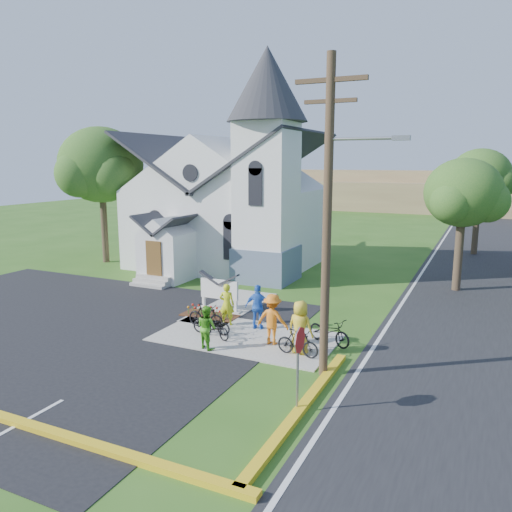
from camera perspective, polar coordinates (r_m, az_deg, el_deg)
The scene contains 23 objects.
ground at distance 20.21m, azimuth -5.66°, elevation -9.11°, with size 120.00×120.00×0.00m, color #2D5819.
parking_lot at distance 23.10m, azimuth -23.56°, elevation -7.40°, with size 20.00×16.00×0.02m, color black.
road at distance 32.02m, azimuth 24.88°, elevation -2.60°, with size 8.00×90.00×0.02m, color black.
sidewalk at distance 19.93m, azimuth -1.15°, elevation -9.26°, with size 7.00×4.00×0.05m, color gray.
church at distance 32.62m, azimuth -2.88°, elevation 7.92°, with size 12.35×12.00×13.00m.
church_sign at distance 23.13m, azimuth -4.21°, elevation -3.86°, with size 2.20×0.40×1.70m.
flower_bed at distance 22.65m, azimuth -5.30°, elevation -6.80°, with size 2.60×1.10×0.07m, color #3C2410.
utility_pole at distance 15.51m, azimuth 8.39°, elevation 5.30°, with size 3.45×0.28×10.00m.
stop_sign at distance 13.81m, azimuth 4.94°, elevation -10.79°, with size 0.11×0.76×2.48m.
tree_lot_corner at distance 35.47m, azimuth -17.31°, elevation 9.88°, with size 5.60×5.60×9.15m.
tree_road_near at distance 28.36m, azimuth 22.59°, elevation 6.62°, with size 4.00×4.00×7.05m.
tree_road_mid at distance 40.31m, azimuth 24.24°, elevation 8.30°, with size 4.40×4.40×7.80m.
distant_hills at distance 73.05m, azimuth 20.14°, elevation 6.42°, with size 61.00×10.00×5.60m.
cyclist_0 at distance 21.11m, azimuth -3.35°, elevation -5.52°, with size 0.65×0.43×1.78m, color #C7D419.
bike_0 at distance 19.75m, azimuth -4.66°, elevation -8.15°, with size 0.55×1.57×0.83m, color black.
cyclist_1 at distance 18.60m, azimuth -5.65°, elevation -8.08°, with size 0.79×0.61×1.62m, color #4DAF20.
bike_1 at distance 20.86m, azimuth -5.75°, elevation -6.84°, with size 0.48×1.71×1.03m, color black.
cyclist_2 at distance 20.55m, azimuth 0.24°, elevation -5.84°, with size 1.09×0.45×1.86m, color blue.
bike_2 at distance 20.17m, azimuth -5.11°, elevation -7.74°, with size 0.55×1.58×0.83m, color black.
cyclist_3 at distance 18.89m, azimuth 1.89°, elevation -7.22°, with size 1.25×0.72×1.94m, color orange.
bike_3 at distance 17.98m, azimuth 4.79°, elevation -9.85°, with size 0.45×1.60×0.96m, color black.
cyclist_4 at distance 18.07m, azimuth 5.07°, elevation -8.10°, with size 0.95×0.62×1.94m, color gold.
bike_4 at distance 19.21m, azimuth 8.38°, elevation -8.47°, with size 0.68×1.94×1.02m, color black.
Camera 1 is at (9.81, -16.29, 6.84)m, focal length 35.00 mm.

